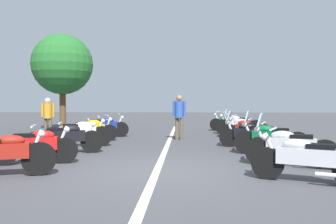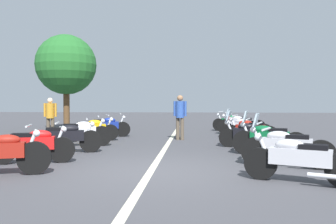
# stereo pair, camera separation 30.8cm
# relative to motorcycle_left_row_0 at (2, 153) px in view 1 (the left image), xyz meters

# --- Properties ---
(ground_plane) EXTENTS (80.00, 80.00, 0.00)m
(ground_plane) POSITION_rel_motorcycle_left_row_0_xyz_m (0.71, -2.97, -0.47)
(ground_plane) COLOR #424247
(lane_centre_stripe) EXTENTS (18.52, 0.16, 0.01)m
(lane_centre_stripe) POSITION_rel_motorcycle_left_row_0_xyz_m (4.55, -2.97, -0.46)
(lane_centre_stripe) COLOR beige
(lane_centre_stripe) RESTS_ON ground_plane
(motorcycle_left_row_0) EXTENTS (0.87, 2.00, 1.02)m
(motorcycle_left_row_0) POSITION_rel_motorcycle_left_row_0_xyz_m (0.00, 0.00, 0.00)
(motorcycle_left_row_0) COLOR black
(motorcycle_left_row_0) RESTS_ON ground_plane
(motorcycle_left_row_1) EXTENTS (0.79, 1.94, 0.99)m
(motorcycle_left_row_1) POSITION_rel_motorcycle_left_row_0_xyz_m (1.39, -0.05, -0.02)
(motorcycle_left_row_1) COLOR black
(motorcycle_left_row_1) RESTS_ON ground_plane
(motorcycle_left_row_2) EXTENTS (0.93, 2.11, 1.00)m
(motorcycle_left_row_2) POSITION_rel_motorcycle_left_row_0_xyz_m (3.03, -0.16, -0.01)
(motorcycle_left_row_2) COLOR black
(motorcycle_left_row_2) RESTS_ON ground_plane
(motorcycle_left_row_3) EXTENTS (0.90, 2.15, 1.02)m
(motorcycle_left_row_3) POSITION_rel_motorcycle_left_row_0_xyz_m (4.49, -0.08, 0.00)
(motorcycle_left_row_3) COLOR black
(motorcycle_left_row_3) RESTS_ON ground_plane
(motorcycle_left_row_4) EXTENTS (1.04, 2.01, 0.99)m
(motorcycle_left_row_4) POSITION_rel_motorcycle_left_row_0_xyz_m (6.01, -0.01, -0.02)
(motorcycle_left_row_4) COLOR black
(motorcycle_left_row_4) RESTS_ON ground_plane
(motorcycle_left_row_5) EXTENTS (0.84, 2.07, 1.00)m
(motorcycle_left_row_5) POSITION_rel_motorcycle_left_row_0_xyz_m (7.55, -0.17, -0.01)
(motorcycle_left_row_5) COLOR black
(motorcycle_left_row_5) RESTS_ON ground_plane
(motorcycle_right_row_0) EXTENTS (1.02, 1.90, 0.98)m
(motorcycle_right_row_0) POSITION_rel_motorcycle_left_row_0_xyz_m (-0.17, -5.78, -0.02)
(motorcycle_right_row_0) COLOR black
(motorcycle_right_row_0) RESTS_ON ground_plane
(motorcycle_right_row_1) EXTENTS (0.94, 2.00, 1.21)m
(motorcycle_right_row_1) POSITION_rel_motorcycle_left_row_0_xyz_m (1.39, -5.96, 0.00)
(motorcycle_right_row_1) COLOR black
(motorcycle_right_row_1) RESTS_ON ground_plane
(motorcycle_right_row_2) EXTENTS (0.88, 1.99, 1.22)m
(motorcycle_right_row_2) POSITION_rel_motorcycle_left_row_0_xyz_m (3.09, -5.94, 0.01)
(motorcycle_right_row_2) COLOR black
(motorcycle_right_row_2) RESTS_ON ground_plane
(motorcycle_right_row_3) EXTENTS (0.92, 2.06, 1.19)m
(motorcycle_right_row_3) POSITION_rel_motorcycle_left_row_0_xyz_m (4.57, -5.70, -0.01)
(motorcycle_right_row_3) COLOR black
(motorcycle_right_row_3) RESTS_ON ground_plane
(motorcycle_right_row_4) EXTENTS (1.00, 1.87, 0.99)m
(motorcycle_right_row_4) POSITION_rel_motorcycle_left_row_0_xyz_m (6.13, -5.92, -0.02)
(motorcycle_right_row_4) COLOR black
(motorcycle_right_row_4) RESTS_ON ground_plane
(motorcycle_right_row_5) EXTENTS (0.97, 2.03, 1.19)m
(motorcycle_right_row_5) POSITION_rel_motorcycle_left_row_0_xyz_m (7.53, -5.95, -0.01)
(motorcycle_right_row_5) COLOR black
(motorcycle_right_row_5) RESTS_ON ground_plane
(motorcycle_right_row_6) EXTENTS (0.87, 2.15, 1.02)m
(motorcycle_right_row_6) POSITION_rel_motorcycle_left_row_0_xyz_m (9.10, -6.00, 0.00)
(motorcycle_right_row_6) COLOR black
(motorcycle_right_row_6) RESTS_ON ground_plane
(motorcycle_right_row_7) EXTENTS (1.02, 2.06, 1.00)m
(motorcycle_right_row_7) POSITION_rel_motorcycle_left_row_0_xyz_m (10.67, -5.84, -0.01)
(motorcycle_right_row_7) COLOR black
(motorcycle_right_row_7) RESTS_ON ground_plane
(traffic_cone_0) EXTENTS (0.36, 0.36, 0.61)m
(traffic_cone_0) POSITION_rel_motorcycle_left_row_0_xyz_m (2.41, 1.15, -0.17)
(traffic_cone_0) COLOR orange
(traffic_cone_0) RESTS_ON ground_plane
(bystander_0) EXTENTS (0.32, 0.53, 1.64)m
(bystander_0) POSITION_rel_motorcycle_left_row_0_xyz_m (6.96, 1.96, 0.49)
(bystander_0) COLOR brown
(bystander_0) RESTS_ON ground_plane
(bystander_2) EXTENTS (0.32, 0.51, 1.74)m
(bystander_2) POSITION_rel_motorcycle_left_row_0_xyz_m (6.72, -3.34, 0.56)
(bystander_2) COLOR brown
(bystander_2) RESTS_ON ground_plane
(roadside_tree_0) EXTENTS (3.12, 3.12, 4.98)m
(roadside_tree_0) POSITION_rel_motorcycle_left_row_0_xyz_m (10.92, 2.80, 2.94)
(roadside_tree_0) COLOR brown
(roadside_tree_0) RESTS_ON ground_plane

